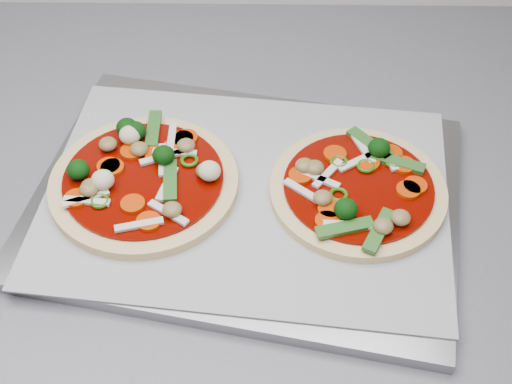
{
  "coord_description": "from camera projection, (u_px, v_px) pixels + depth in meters",
  "views": [
    {
      "loc": [
        0.7,
        0.71,
        1.47
      ],
      "look_at": [
        0.69,
        1.2,
        0.93
      ],
      "focal_mm": 50.0,
      "sensor_mm": 36.0,
      "label": 1
    }
  ],
  "objects": [
    {
      "name": "pizza_right",
      "position": [
        358.0,
        188.0,
        0.74
      ],
      "size": [
        0.26,
        0.26,
        0.03
      ],
      "rotation": [
        0.0,
        0.0,
        -0.6
      ],
      "color": "#E8BF88",
      "rests_on": "parchment"
    },
    {
      "name": "baking_tray",
      "position": [
        246.0,
        198.0,
        0.76
      ],
      "size": [
        0.49,
        0.4,
        0.01
      ],
      "primitive_type": "cube",
      "rotation": [
        0.0,
        0.0,
        -0.19
      ],
      "color": "gray",
      "rests_on": "countertop"
    },
    {
      "name": "pizza_left",
      "position": [
        143.0,
        177.0,
        0.75
      ],
      "size": [
        0.28,
        0.28,
        0.03
      ],
      "rotation": [
        0.0,
        0.0,
        -0.62
      ],
      "color": "#E8BF88",
      "rests_on": "parchment"
    },
    {
      "name": "parchment",
      "position": [
        246.0,
        193.0,
        0.75
      ],
      "size": [
        0.45,
        0.35,
        0.0
      ],
      "primitive_type": "cube",
      "rotation": [
        0.0,
        0.0,
        -0.11
      ],
      "color": "#A2A2A7",
      "rests_on": "baking_tray"
    }
  ]
}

